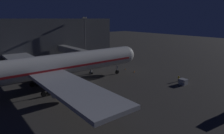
% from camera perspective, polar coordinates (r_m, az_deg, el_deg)
% --- Properties ---
extents(ground_plane, '(320.00, 320.00, 0.00)m').
position_cam_1_polar(ground_plane, '(56.37, -7.62, -3.97)').
color(ground_plane, '#383533').
extents(airliner_at_gate, '(57.01, 58.43, 20.42)m').
position_cam_1_polar(airliner_at_gate, '(50.27, -18.88, -0.12)').
color(airliner_at_gate, silver).
rests_on(airliner_at_gate, ground_plane).
extents(jet_bridge, '(24.93, 3.40, 7.31)m').
position_cam_1_polar(jet_bridge, '(68.62, -9.86, 4.14)').
color(jet_bridge, '#9E9E99').
rests_on(jet_bridge, ground_plane).
extents(terminal_wall, '(6.00, 80.00, 17.14)m').
position_cam_1_polar(terminal_wall, '(79.70, -25.62, 6.36)').
color(terminal_wall, '#4C4F54').
rests_on(terminal_wall, ground_plane).
extents(apron_floodlight_mast, '(2.90, 0.50, 17.77)m').
position_cam_1_polar(apron_floodlight_mast, '(83.71, -7.88, 9.10)').
color(apron_floodlight_mast, '#59595E').
rests_on(apron_floodlight_mast, ground_plane).
extents(baggage_container_spare, '(1.87, 1.71, 1.49)m').
position_cam_1_polar(baggage_container_spare, '(55.98, 19.96, -4.04)').
color(baggage_container_spare, '#B7BABF').
rests_on(baggage_container_spare, ground_plane).
extents(ground_crew_marshaller_fwd, '(0.40, 0.40, 1.74)m').
position_cam_1_polar(ground_crew_marshaller_fwd, '(58.12, 18.79, -3.07)').
color(ground_crew_marshaller_fwd, black).
rests_on(ground_crew_marshaller_fwd, ground_plane).
extents(traffic_cone_nose_port, '(0.36, 0.36, 0.55)m').
position_cam_1_polar(traffic_cone_nose_port, '(64.79, 6.49, -1.30)').
color(traffic_cone_nose_port, orange).
rests_on(traffic_cone_nose_port, ground_plane).
extents(traffic_cone_nose_starboard, '(0.36, 0.36, 0.55)m').
position_cam_1_polar(traffic_cone_nose_starboard, '(67.86, 3.87, -0.54)').
color(traffic_cone_nose_starboard, orange).
rests_on(traffic_cone_nose_starboard, ground_plane).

